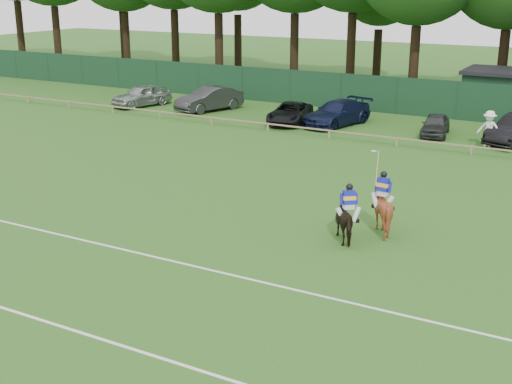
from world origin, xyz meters
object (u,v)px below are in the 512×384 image
Objects in this scene: sedan_grey at (209,99)px; suv_black at (290,113)px; horse_dark at (348,220)px; sedan_silver at (141,95)px; spectator_left at (489,129)px; hatch_grey at (435,125)px; horse_chestnut at (382,209)px; sedan_navy at (337,113)px.

suv_black is at bearing 8.89° from sedan_grey.
horse_dark is at bearing -27.90° from sedan_grey.
spectator_left is at bearing 14.13° from sedan_silver.
hatch_grey is (15.76, -0.14, -0.19)m from sedan_grey.
suv_black is 1.28× the size of hatch_grey.
horse_chestnut is at bearing -155.01° from horse_dark.
sedan_grey is 2.49× the size of spectator_left.
horse_chestnut is at bearing -18.59° from sedan_silver.
sedan_silver is at bearing 172.92° from hatch_grey.
suv_black is (6.78, -1.14, -0.17)m from sedan_grey.
horse_dark is 20.38m from suv_black.
spectator_left is at bearing -33.17° from hatch_grey.
suv_black is 2.34× the size of spectator_left.
sedan_grey is at bearing 159.21° from suv_black.
horse_chestnut is 24.99m from sedan_grey.
sedan_grey reaches higher than hatch_grey.
spectator_left is at bearing -13.39° from suv_black.
suv_black reaches higher than hatch_grey.
suv_black is at bearing 177.31° from hatch_grey.
sedan_grey is 0.94× the size of sedan_navy.
suv_black is 2.97m from sedan_navy.
sedan_grey is at bearing -33.69° from horse_chestnut.
sedan_navy reaches higher than horse_dark.
horse_dark is 1.60m from horse_chestnut.
horse_chestnut is 28.54m from sedan_silver.
horse_chestnut reaches higher than sedan_silver.
spectator_left is at bearing 13.63° from sedan_grey.
horse_dark is 28.78m from sedan_silver.
sedan_navy is at bearing 5.96° from suv_black.
spectator_left reaches higher than hatch_grey.
hatch_grey is at bearing -72.21° from horse_chestnut.
sedan_silver is 12.01m from suv_black.
horse_dark is 1.02× the size of horse_chestnut.
spectator_left reaches higher than sedan_grey.
sedan_silver is 14.85m from sedan_navy.
sedan_grey is 1.36× the size of hatch_grey.
sedan_navy is at bearing -53.36° from horse_chestnut.
horse_chestnut reaches higher than horse_dark.
hatch_grey is at bearing -4.85° from suv_black.
spectator_left reaches higher than horse_chestnut.
horse_chestnut reaches higher than suv_black.
suv_black is at bearing -44.80° from horse_chestnut.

